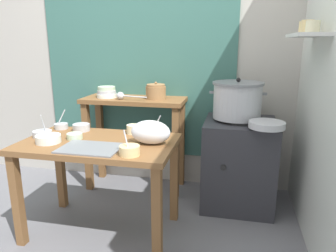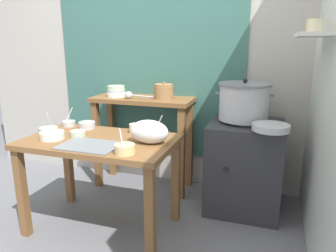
{
  "view_description": "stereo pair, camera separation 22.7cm",
  "coord_description": "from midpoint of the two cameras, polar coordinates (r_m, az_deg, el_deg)",
  "views": [
    {
      "loc": [
        0.8,
        -1.96,
        1.4
      ],
      "look_at": [
        0.34,
        0.18,
        0.82
      ],
      "focal_mm": 33.69,
      "sensor_mm": 36.0,
      "label": 1
    },
    {
      "loc": [
        1.02,
        -1.9,
        1.4
      ],
      "look_at": [
        0.34,
        0.18,
        0.82
      ],
      "focal_mm": 33.69,
      "sensor_mm": 36.0,
      "label": 2
    }
  ],
  "objects": [
    {
      "name": "prep_bowl_0",
      "position": [
        2.4,
        -17.74,
        -1.61
      ],
      "size": [
        0.17,
        0.17,
        0.05
      ],
      "color": "silver",
      "rests_on": "prep_table"
    },
    {
      "name": "prep_bowl_7",
      "position": [
        2.43,
        -13.45,
        -1.3
      ],
      "size": [
        0.11,
        0.11,
        0.04
      ],
      "color": "#B7D1AD",
      "rests_on": "prep_table"
    },
    {
      "name": "prep_bowl_6",
      "position": [
        2.4,
        0.78,
        -0.69
      ],
      "size": [
        0.1,
        0.1,
        0.15
      ],
      "color": "beige",
      "rests_on": "prep_table"
    },
    {
      "name": "clay_pot",
      "position": [
        2.92,
        1.43,
        6.23
      ],
      "size": [
        0.18,
        0.18,
        0.16
      ],
      "color": "olive",
      "rests_on": "back_shelf_table"
    },
    {
      "name": "wall_back",
      "position": [
        3.14,
        2.96,
        12.99
      ],
      "size": [
        4.4,
        0.12,
        2.6
      ],
      "color": "#B2ADA3",
      "rests_on": "ground"
    },
    {
      "name": "prep_bowl_3",
      "position": [
        2.57,
        -18.46,
        -0.72
      ],
      "size": [
        0.14,
        0.14,
        0.17
      ],
      "color": "#B7BABF",
      "rests_on": "prep_table"
    },
    {
      "name": "plastic_bag",
      "position": [
        2.18,
        -0.46,
        -1.07
      ],
      "size": [
        0.28,
        0.17,
        0.17
      ],
      "primitive_type": "ellipsoid",
      "color": "white",
      "rests_on": "prep_table"
    },
    {
      "name": "prep_bowl_2",
      "position": [
        2.75,
        -15.3,
        0.48
      ],
      "size": [
        0.11,
        0.11,
        0.16
      ],
      "color": "#B7BABF",
      "rests_on": "prep_table"
    },
    {
      "name": "prep_table",
      "position": [
        2.36,
        -9.46,
        -4.94
      ],
      "size": [
        1.1,
        0.66,
        0.72
      ],
      "color": "brown",
      "rests_on": "ground"
    },
    {
      "name": "ground_plane",
      "position": [
        2.55,
        -6.27,
        -18.55
      ],
      "size": [
        9.0,
        9.0,
        0.0
      ],
      "primitive_type": "plane",
      "color": "slate"
    },
    {
      "name": "back_shelf_table",
      "position": [
        3.04,
        -2.44,
        1.04
      ],
      "size": [
        0.96,
        0.4,
        0.9
      ],
      "color": "brown",
      "rests_on": "ground"
    },
    {
      "name": "serving_tray",
      "position": [
        2.18,
        -11.17,
        -3.54
      ],
      "size": [
        0.4,
        0.28,
        0.01
      ],
      "primitive_type": "cube",
      "color": "slate",
      "rests_on": "prep_table"
    },
    {
      "name": "prep_bowl_5",
      "position": [
        1.99,
        -4.63,
        -4.15
      ],
      "size": [
        0.13,
        0.13,
        0.16
      ],
      "color": "#E5C684",
      "rests_on": "prep_table"
    },
    {
      "name": "prep_bowl_1",
      "position": [
        2.46,
        -3.24,
        -0.39
      ],
      "size": [
        0.1,
        0.1,
        0.07
      ],
      "color": "beige",
      "rests_on": "prep_table"
    },
    {
      "name": "stove_block",
      "position": [
        2.82,
        15.95,
        -6.93
      ],
      "size": [
        0.6,
        0.61,
        0.78
      ],
      "color": "#2D2D33",
      "rests_on": "ground"
    },
    {
      "name": "wide_pan",
      "position": [
        2.45,
        20.66,
        -0.26
      ],
      "size": [
        0.27,
        0.27,
        0.05
      ],
      "primitive_type": "cylinder",
      "color": "#B7BABF",
      "rests_on": "stove_block"
    },
    {
      "name": "ladle",
      "position": [
        2.92,
        -4.74,
        5.58
      ],
      "size": [
        0.3,
        0.09,
        0.07
      ],
      "color": "#B7BABF",
      "rests_on": "back_shelf_table"
    },
    {
      "name": "prep_bowl_4",
      "position": [
        2.63,
        -12.1,
        0.18
      ],
      "size": [
        0.13,
        0.13,
        0.05
      ],
      "color": "#B7BABF",
      "rests_on": "prep_table"
    },
    {
      "name": "bowl_stack_enamel",
      "position": [
        3.06,
        -7.26,
        6.2
      ],
      "size": [
        0.19,
        0.19,
        0.1
      ],
      "color": "silver",
      "rests_on": "back_shelf_table"
    },
    {
      "name": "steamer_pot",
      "position": [
        2.69,
        15.94,
        4.27
      ],
      "size": [
        0.47,
        0.42,
        0.34
      ],
      "color": "#B7BABF",
      "rests_on": "stove_block"
    }
  ]
}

